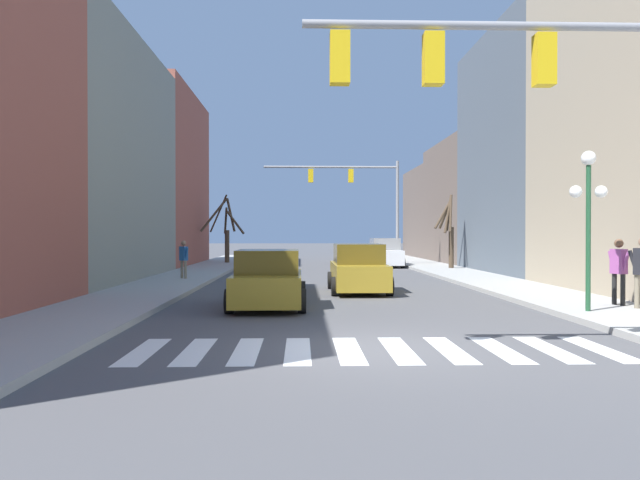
{
  "coord_description": "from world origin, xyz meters",
  "views": [
    {
      "loc": [
        -1.3,
        -11.06,
        2.07
      ],
      "look_at": [
        -0.16,
        25.35,
        1.69
      ],
      "focal_mm": 35.0,
      "sensor_mm": 36.0,
      "label": 1
    }
  ],
  "objects_px": {
    "street_tree_left_near": "(449,230)",
    "pedestrian_on_right_sidewalk": "(619,266)",
    "car_parked_left_far": "(358,270)",
    "pedestrian_waiting_at_curb": "(184,256)",
    "street_lamp_right_corner": "(588,197)",
    "car_parked_left_mid": "(268,280)",
    "car_parked_right_far": "(385,254)",
    "traffic_signal_near": "(533,96)",
    "street_tree_left_far": "(226,230)",
    "traffic_signal_far": "(358,188)"
  },
  "relations": [
    {
      "from": "pedestrian_waiting_at_curb",
      "to": "street_tree_left_near",
      "type": "distance_m",
      "value": 15.36
    },
    {
      "from": "traffic_signal_far",
      "to": "pedestrian_waiting_at_curb",
      "type": "relative_size",
      "value": 5.26
    },
    {
      "from": "traffic_signal_near",
      "to": "pedestrian_on_right_sidewalk",
      "type": "height_order",
      "value": "traffic_signal_near"
    },
    {
      "from": "traffic_signal_far",
      "to": "street_lamp_right_corner",
      "type": "relative_size",
      "value": 2.14
    },
    {
      "from": "street_lamp_right_corner",
      "to": "pedestrian_on_right_sidewalk",
      "type": "relative_size",
      "value": 2.23
    },
    {
      "from": "car_parked_right_far",
      "to": "pedestrian_on_right_sidewalk",
      "type": "height_order",
      "value": "pedestrian_on_right_sidewalk"
    },
    {
      "from": "street_lamp_right_corner",
      "to": "street_tree_left_near",
      "type": "relative_size",
      "value": 0.97
    },
    {
      "from": "traffic_signal_far",
      "to": "street_tree_left_far",
      "type": "xyz_separation_m",
      "value": [
        -8.59,
        2.57,
        -2.59
      ]
    },
    {
      "from": "car_parked_right_far",
      "to": "car_parked_left_far",
      "type": "bearing_deg",
      "value": 169.12
    },
    {
      "from": "car_parked_right_far",
      "to": "street_tree_left_near",
      "type": "relative_size",
      "value": 1.07
    },
    {
      "from": "traffic_signal_far",
      "to": "car_parked_right_far",
      "type": "distance_m",
      "value": 4.43
    },
    {
      "from": "car_parked_right_far",
      "to": "street_tree_left_near",
      "type": "xyz_separation_m",
      "value": [
        3.06,
        -3.98,
        1.42
      ]
    },
    {
      "from": "street_lamp_right_corner",
      "to": "pedestrian_waiting_at_curb",
      "type": "height_order",
      "value": "street_lamp_right_corner"
    },
    {
      "from": "traffic_signal_near",
      "to": "traffic_signal_far",
      "type": "xyz_separation_m",
      "value": [
        -0.19,
        29.01,
        0.58
      ]
    },
    {
      "from": "pedestrian_waiting_at_curb",
      "to": "car_parked_left_mid",
      "type": "bearing_deg",
      "value": 160.64
    },
    {
      "from": "traffic_signal_near",
      "to": "car_parked_right_far",
      "type": "bearing_deg",
      "value": 87.14
    },
    {
      "from": "pedestrian_waiting_at_curb",
      "to": "car_parked_left_far",
      "type": "bearing_deg",
      "value": -167.76
    },
    {
      "from": "traffic_signal_near",
      "to": "street_tree_left_near",
      "type": "height_order",
      "value": "traffic_signal_near"
    },
    {
      "from": "pedestrian_on_right_sidewalk",
      "to": "street_tree_left_near",
      "type": "xyz_separation_m",
      "value": [
        -0.24,
        18.05,
        1.05
      ]
    },
    {
      "from": "car_parked_left_mid",
      "to": "pedestrian_on_right_sidewalk",
      "type": "bearing_deg",
      "value": 83.75
    },
    {
      "from": "street_lamp_right_corner",
      "to": "car_parked_right_far",
      "type": "distance_m",
      "value": 23.41
    },
    {
      "from": "car_parked_left_mid",
      "to": "pedestrian_waiting_at_curb",
      "type": "bearing_deg",
      "value": -156.37
    },
    {
      "from": "street_lamp_right_corner",
      "to": "pedestrian_waiting_at_curb",
      "type": "bearing_deg",
      "value": 136.23
    },
    {
      "from": "traffic_signal_near",
      "to": "pedestrian_on_right_sidewalk",
      "type": "bearing_deg",
      "value": 53.31
    },
    {
      "from": "traffic_signal_far",
      "to": "car_parked_right_far",
      "type": "height_order",
      "value": "traffic_signal_far"
    },
    {
      "from": "car_parked_left_mid",
      "to": "traffic_signal_near",
      "type": "bearing_deg",
      "value": 32.58
    },
    {
      "from": "street_tree_left_near",
      "to": "traffic_signal_near",
      "type": "bearing_deg",
      "value": -100.4
    },
    {
      "from": "traffic_signal_far",
      "to": "car_parked_left_mid",
      "type": "distance_m",
      "value": 22.5
    },
    {
      "from": "traffic_signal_far",
      "to": "street_tree_left_near",
      "type": "xyz_separation_m",
      "value": [
        4.67,
        -4.63,
        -2.66
      ]
    },
    {
      "from": "traffic_signal_near",
      "to": "street_tree_left_far",
      "type": "distance_m",
      "value": 32.84
    },
    {
      "from": "car_parked_left_far",
      "to": "pedestrian_waiting_at_curb",
      "type": "height_order",
      "value": "pedestrian_waiting_at_curb"
    },
    {
      "from": "car_parked_left_far",
      "to": "pedestrian_on_right_sidewalk",
      "type": "relative_size",
      "value": 2.48
    },
    {
      "from": "pedestrian_on_right_sidewalk",
      "to": "street_tree_left_far",
      "type": "relative_size",
      "value": 0.39
    },
    {
      "from": "car_parked_right_far",
      "to": "street_tree_left_near",
      "type": "bearing_deg",
      "value": -142.47
    },
    {
      "from": "pedestrian_on_right_sidewalk",
      "to": "street_tree_left_near",
      "type": "relative_size",
      "value": 0.43
    },
    {
      "from": "street_lamp_right_corner",
      "to": "street_tree_left_near",
      "type": "bearing_deg",
      "value": 86.57
    },
    {
      "from": "car_parked_left_far",
      "to": "pedestrian_on_right_sidewalk",
      "type": "bearing_deg",
      "value": -130.42
    },
    {
      "from": "street_lamp_right_corner",
      "to": "street_tree_left_near",
      "type": "height_order",
      "value": "street_tree_left_near"
    },
    {
      "from": "traffic_signal_near",
      "to": "car_parked_left_mid",
      "type": "height_order",
      "value": "traffic_signal_near"
    },
    {
      "from": "car_parked_left_far",
      "to": "street_tree_left_near",
      "type": "bearing_deg",
      "value": -26.44
    },
    {
      "from": "traffic_signal_near",
      "to": "car_parked_right_far",
      "type": "relative_size",
      "value": 1.4
    },
    {
      "from": "street_lamp_right_corner",
      "to": "traffic_signal_far",
      "type": "bearing_deg",
      "value": 98.37
    },
    {
      "from": "street_tree_left_far",
      "to": "car_parked_left_far",
      "type": "bearing_deg",
      "value": -70.39
    },
    {
      "from": "street_tree_left_near",
      "to": "pedestrian_on_right_sidewalk",
      "type": "bearing_deg",
      "value": -89.23
    },
    {
      "from": "street_lamp_right_corner",
      "to": "street_tree_left_far",
      "type": "distance_m",
      "value": 29.1
    },
    {
      "from": "traffic_signal_near",
      "to": "car_parked_left_mid",
      "type": "xyz_separation_m",
      "value": [
        -4.7,
        7.36,
        -3.57
      ]
    },
    {
      "from": "street_lamp_right_corner",
      "to": "pedestrian_on_right_sidewalk",
      "type": "bearing_deg",
      "value": 40.91
    },
    {
      "from": "street_lamp_right_corner",
      "to": "car_parked_left_mid",
      "type": "bearing_deg",
      "value": 164.39
    },
    {
      "from": "car_parked_right_far",
      "to": "street_tree_left_far",
      "type": "distance_m",
      "value": 10.8
    },
    {
      "from": "traffic_signal_near",
      "to": "pedestrian_waiting_at_curb",
      "type": "xyz_separation_m",
      "value": [
        -8.81,
        16.74,
        -3.22
      ]
    }
  ]
}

